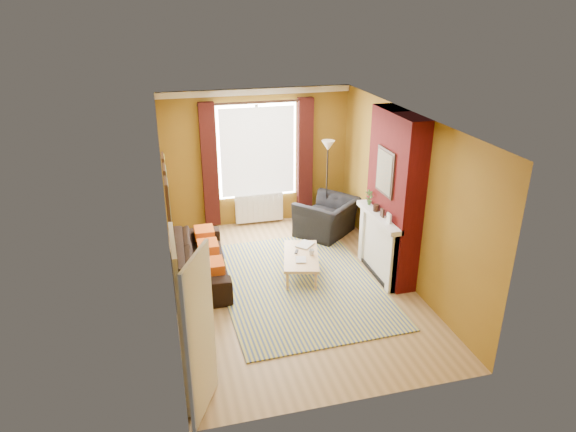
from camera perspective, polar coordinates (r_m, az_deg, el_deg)
The scene contains 12 objects.
ground at distance 8.59m, azimuth 0.42°, elevation -7.71°, with size 5.50×5.50×0.00m, color olive.
room_walls at distance 8.40m, azimuth 4.09°, elevation 1.95°, with size 3.82×5.54×2.83m.
striped_rug at distance 8.63m, azimuth 1.20°, elevation -7.48°, with size 2.64×3.59×0.02m.
sofa at distance 8.84m, azimuth -9.71°, elevation -4.81°, with size 2.16×0.84×0.63m, color black.
armchair at distance 10.26m, azimuth 4.35°, elevation -0.14°, with size 1.13×0.99×0.73m, color black.
coffee_table at distance 8.74m, azimuth 1.45°, elevation -4.58°, with size 0.85×1.26×0.38m.
wicker_stool at distance 10.36m, azimuth 1.46°, elevation -0.90°, with size 0.37×0.37×0.38m.
floor_lamp at distance 10.32m, azimuth 4.42°, elevation 6.29°, with size 0.31×0.31×1.81m.
book_a at distance 8.54m, azimuth 0.86°, elevation -4.89°, with size 0.17×0.23×0.02m, color #999999.
book_b at distance 9.10m, azimuth 1.26°, elevation -3.04°, with size 0.23×0.32×0.02m, color #999999.
mug at distance 8.71m, azimuth 2.63°, elevation -4.04°, with size 0.10×0.10×0.09m, color #999999.
tv_remote at distance 8.81m, azimuth 0.95°, elevation -3.98°, with size 0.10×0.15×0.02m.
Camera 1 is at (-1.92, -7.13, 4.39)m, focal length 32.00 mm.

